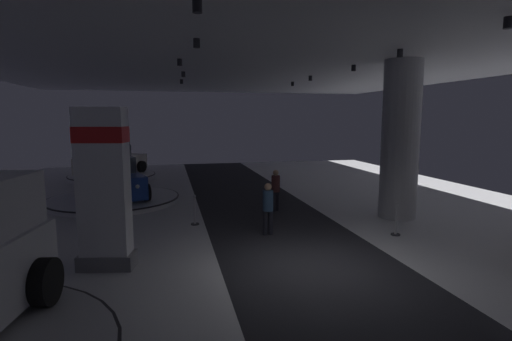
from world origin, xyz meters
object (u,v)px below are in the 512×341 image
display_platform_far_left (114,199)px  display_car_deep_left (111,161)px  column_right (400,140)px  visitor_walking_far (268,206)px  display_platform_deep_left (112,176)px  visitor_walking_near (276,188)px  display_car_far_left (113,179)px  brand_sign_pylon (104,187)px

display_platform_far_left → display_car_deep_left: 6.96m
column_right → visitor_walking_far: bearing=-167.9°
visitor_walking_far → display_platform_deep_left: bearing=115.8°
visitor_walking_near → visitor_walking_far: 3.08m
display_car_far_left → display_car_deep_left: 6.87m
display_platform_deep_left → visitor_walking_far: 14.13m
column_right → display_platform_deep_left: 16.34m
column_right → display_car_deep_left: column_right is taller
display_platform_far_left → display_car_far_left: display_car_far_left is taller
display_platform_far_left → display_car_deep_left: bearing=98.2°
display_platform_far_left → visitor_walking_far: 7.85m
column_right → display_platform_far_left: size_ratio=1.03×
column_right → visitor_walking_far: (-5.05, -1.08, -1.84)m
column_right → display_platform_far_left: 11.57m
column_right → visitor_walking_far: 5.48m
visitor_walking_near → visitor_walking_far: (-1.04, -2.90, 0.00)m
display_platform_far_left → visitor_walking_near: (6.21, -2.96, 0.77)m
display_car_far_left → visitor_walking_far: size_ratio=2.86×
column_right → brand_sign_pylon: (-9.41, -2.80, -0.80)m
column_right → visitor_walking_near: (-4.00, 1.81, -1.84)m
brand_sign_pylon → visitor_walking_far: (4.36, 1.72, -1.05)m
column_right → display_car_far_left: bearing=154.9°
display_platform_far_left → visitor_walking_far: size_ratio=3.36×
display_platform_far_left → display_car_deep_left: display_car_deep_left is taller
brand_sign_pylon → visitor_walking_far: size_ratio=2.37×
brand_sign_pylon → display_platform_far_left: size_ratio=0.70×
display_car_deep_left → visitor_walking_near: display_car_deep_left is taller
brand_sign_pylon → display_car_far_left: (-0.82, 7.60, -0.95)m
brand_sign_pylon → visitor_walking_far: bearing=21.5°
display_car_far_left → display_platform_deep_left: (-0.96, 6.83, -0.85)m
column_right → visitor_walking_near: column_right is taller
visitor_walking_far → display_platform_far_left: bearing=131.4°
visitor_walking_near → visitor_walking_far: bearing=-109.8°
display_platform_far_left → column_right: bearing=-25.0°
brand_sign_pylon → display_platform_deep_left: brand_sign_pylon is taller
display_platform_deep_left → column_right: bearing=-46.1°
column_right → display_car_far_left: column_right is taller
display_platform_deep_left → visitor_walking_near: (7.18, -9.81, 0.76)m
column_right → display_platform_far_left: column_right is taller
display_platform_deep_left → visitor_walking_near: 12.18m
visitor_walking_far → visitor_walking_near: bearing=70.2°
brand_sign_pylon → display_car_far_left: size_ratio=0.83×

